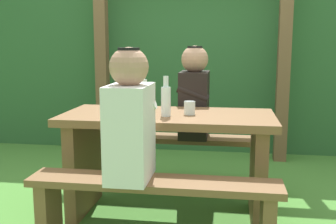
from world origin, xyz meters
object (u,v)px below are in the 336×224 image
bench_near (154,201)px  bench_far (178,151)px  person_white_shirt (130,119)px  person_black_coat (194,96)px  picnic_table (168,147)px  bottle_left (165,100)px  bottle_right (145,99)px  cell_phone (146,115)px  drinking_glass (190,108)px

bench_near → bench_far: size_ratio=1.00×
person_white_shirt → person_black_coat: same height
picnic_table → person_white_shirt: bearing=-103.6°
picnic_table → person_white_shirt: (-0.13, -0.53, 0.28)m
picnic_table → bottle_left: bottle_left is taller
person_white_shirt → bench_near: bearing=-1.5°
bench_far → bottle_right: 0.71m
picnic_table → cell_phone: (-0.13, -0.10, 0.23)m
bench_far → bottle_right: size_ratio=6.27×
picnic_table → person_black_coat: (0.13, 0.53, 0.28)m
bottle_right → person_white_shirt: bearing=-86.3°
person_white_shirt → bottle_left: (0.13, 0.44, 0.05)m
person_black_coat → bottle_right: person_black_coat is taller
picnic_table → person_white_shirt: size_ratio=1.95×
bench_near → bottle_left: bottle_left is taller
drinking_glass → bench_far: bearing=105.0°
bench_near → cell_phone: (-0.13, 0.44, 0.40)m
picnic_table → bench_near: (0.00, -0.53, -0.17)m
bottle_right → cell_phone: (0.04, -0.14, -0.08)m
bench_near → bench_far: same height
bench_near → person_black_coat: (0.13, 1.06, 0.45)m
drinking_glass → cell_phone: drinking_glass is taller
person_black_coat → bottle_left: person_black_coat is taller
picnic_table → bottle_left: 0.34m
cell_phone → bench_near: bearing=-87.3°
picnic_table → person_black_coat: person_black_coat is taller
person_black_coat → cell_phone: (-0.26, -0.63, -0.05)m
bench_far → drinking_glass: 0.71m
bench_far → bottle_left: (-0.00, -0.62, 0.50)m
picnic_table → bench_near: size_ratio=1.00×
picnic_table → bench_far: picnic_table is taller
bench_near → bottle_right: (-0.17, 0.58, 0.49)m
drinking_glass → bench_near: bearing=-105.4°
bottle_left → cell_phone: size_ratio=1.84×
cell_phone → picnic_table: bearing=23.9°
picnic_table → bottle_left: (-0.00, -0.09, 0.33)m
bottle_left → cell_phone: bearing=-177.0°
bottle_left → drinking_glass: bearing=29.2°
person_black_coat → bench_far: bearing=178.5°
bench_near → bottle_right: bottle_right is taller
drinking_glass → cell_phone: size_ratio=0.63×
picnic_table → bottle_left: size_ratio=5.42×
bottle_right → bottle_left: bearing=-39.3°
drinking_glass → bottle_left: (-0.15, -0.08, 0.06)m
person_black_coat → cell_phone: size_ratio=5.14×
cell_phone → drinking_glass: bearing=4.7°
bench_near → cell_phone: bearing=106.1°
bench_far → bottle_left: 0.80m
bench_near → person_black_coat: bearing=83.1°
bench_near → bottle_right: size_ratio=6.27×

